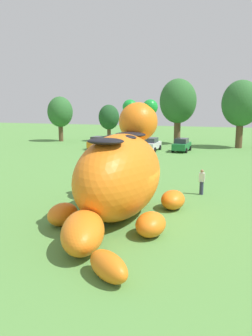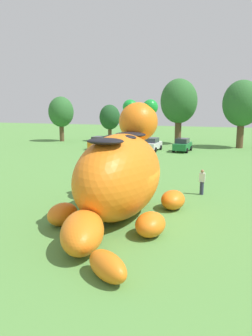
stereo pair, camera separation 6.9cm
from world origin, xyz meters
name	(u,v)px [view 2 (the right image)]	position (x,y,z in m)	size (l,w,h in m)	color
ground_plane	(144,218)	(0.00, 0.00, 0.00)	(160.00, 160.00, 0.00)	#568E42
giant_inflatable_creature	(120,175)	(-1.31, -0.19, 2.29)	(6.30, 12.10, 6.27)	orange
car_orange	(100,143)	(-13.77, 25.64, 0.86)	(2.08, 4.17, 1.72)	orange
car_black	(126,143)	(-10.05, 25.86, 0.86)	(2.20, 4.23, 1.72)	black
car_white	(152,144)	(-6.49, 26.12, 0.86)	(2.05, 4.15, 1.72)	white
car_green	(183,145)	(-2.56, 26.72, 0.86)	(2.10, 4.18, 1.72)	#1E7238
tree_far_left	(61,112)	(-23.81, 32.93, 4.79)	(4.13, 4.13, 7.33)	brown
tree_left	(110,117)	(-16.13, 35.33, 3.94)	(3.39, 3.39, 6.02)	brown
tree_mid_left	(179,102)	(-4.73, 35.15, 6.46)	(5.56, 5.56, 9.87)	brown
tree_centre_left	(242,104)	(4.38, 33.09, 6.11)	(5.26, 5.26, 9.34)	brown
spectator_mid_field	(202,182)	(2.32, 5.80, 0.85)	(0.38, 0.26, 1.71)	#2D334C
spectator_by_cars	(146,152)	(-5.27, 18.74, 0.85)	(0.38, 0.26, 1.71)	#2D334C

